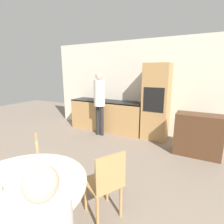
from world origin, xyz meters
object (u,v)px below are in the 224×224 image
Objects in this scene: cup at (12,219)px; chair_far_right at (106,182)px; chair_far_left at (31,163)px; person_standing at (99,97)px; oven_unit at (156,102)px; dining_table at (22,207)px; sideboard at (198,135)px.

chair_far_right is at bearing 82.07° from cup.
person_standing is at bearing 137.06° from chair_far_left.
oven_unit is at bearing 90.20° from cup.
oven_unit is at bearing 109.55° from chair_far_left.
chair_far_right reaches higher than dining_table.
dining_table is 13.22× the size of cup.
sideboard is at bearing 72.94° from cup.
chair_far_left is 0.51× the size of person_standing.
chair_far_right is 0.51× the size of person_standing.
sideboard is 2.54m from person_standing.
oven_unit is at bearing 84.50° from dining_table.
person_standing is 3.73m from cup.
oven_unit reaches higher than cup.
chair_far_right is 1.06m from cup.
oven_unit reaches higher than sideboard.
dining_table is (-0.35, -3.64, -0.47)m from oven_unit.
cup is at bearing -107.06° from sideboard.
cup is (1.43, -3.43, -0.29)m from person_standing.
cup is (0.36, -0.29, 0.28)m from dining_table.
dining_table is 0.88m from chair_far_right.
oven_unit is 3.68m from dining_table.
chair_far_left is 1.15m from chair_far_right.
chair_far_right is 2.95m from person_standing.
sideboard is 0.75× the size of dining_table.
chair_far_left is at bearing -129.54° from sideboard.
cup is at bearing 21.53° from chair_far_right.
person_standing is at bearing 108.68° from dining_table.
chair_far_left is (-2.03, -2.46, 0.05)m from sideboard.
oven_unit is 1.50m from person_standing.
oven_unit is 21.03× the size of cup.
cup is at bearing -89.80° from oven_unit.
oven_unit is 3.93m from cup.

